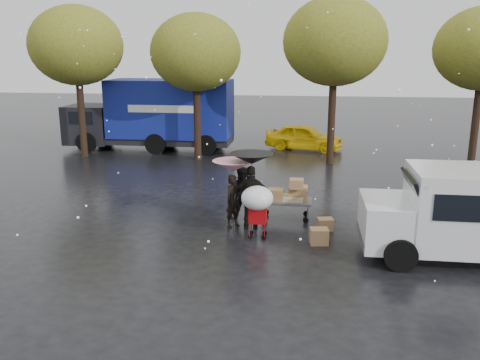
# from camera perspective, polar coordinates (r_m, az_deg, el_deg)

# --- Properties ---
(ground) EXTENTS (90.00, 90.00, 0.00)m
(ground) POSITION_cam_1_polar(r_m,az_deg,el_deg) (13.48, 0.86, -6.85)
(ground) COLOR black
(ground) RESTS_ON ground
(person_pink) EXTENTS (0.63, 0.65, 1.51)m
(person_pink) POSITION_cam_1_polar(r_m,az_deg,el_deg) (14.34, -0.74, -2.35)
(person_pink) COLOR black
(person_pink) RESTS_ON ground
(person_middle) EXTENTS (0.88, 0.74, 1.63)m
(person_middle) POSITION_cam_1_polar(r_m,az_deg,el_deg) (14.73, 0.39, -1.65)
(person_middle) COLOR black
(person_middle) RESTS_ON ground
(person_black) EXTENTS (1.09, 0.53, 1.80)m
(person_black) POSITION_cam_1_polar(r_m,az_deg,el_deg) (14.14, 1.30, -1.98)
(person_black) COLOR black
(person_black) RESTS_ON ground
(umbrella_pink) EXTENTS (1.17, 1.17, 1.92)m
(umbrella_pink) POSITION_cam_1_polar(r_m,az_deg,el_deg) (14.08, -0.75, 1.59)
(umbrella_pink) COLOR #4C4C4C
(umbrella_pink) RESTS_ON ground
(umbrella_black) EXTENTS (1.21, 1.21, 2.16)m
(umbrella_black) POSITION_cam_1_polar(r_m,az_deg,el_deg) (13.87, 1.32, 2.40)
(umbrella_black) COLOR #4C4C4C
(umbrella_black) RESTS_ON ground
(vendor_cart) EXTENTS (1.52, 0.80, 1.27)m
(vendor_cart) POSITION_cam_1_polar(r_m,az_deg,el_deg) (15.03, 5.50, -1.74)
(vendor_cart) COLOR slate
(vendor_cart) RESTS_ON ground
(shopping_cart) EXTENTS (0.84, 0.84, 1.46)m
(shopping_cart) POSITION_cam_1_polar(r_m,az_deg,el_deg) (13.26, 1.96, -2.35)
(shopping_cart) COLOR #B30A0E
(shopping_cart) RESTS_ON ground
(white_van) EXTENTS (4.91, 2.18, 2.20)m
(white_van) POSITION_cam_1_polar(r_m,az_deg,el_deg) (13.23, 24.91, -3.33)
(white_van) COLOR white
(white_van) RESTS_ON ground
(blue_truck) EXTENTS (8.30, 2.60, 3.50)m
(blue_truck) POSITION_cam_1_polar(r_m,az_deg,el_deg) (25.92, -9.54, 7.22)
(blue_truck) COLOR navy
(blue_truck) RESTS_ON ground
(box_ground_near) EXTENTS (0.50, 0.42, 0.41)m
(box_ground_near) POSITION_cam_1_polar(r_m,az_deg,el_deg) (13.37, 8.86, -6.26)
(box_ground_near) COLOR olive
(box_ground_near) RESTS_ON ground
(box_ground_far) EXTENTS (0.49, 0.42, 0.33)m
(box_ground_far) POSITION_cam_1_polar(r_m,az_deg,el_deg) (14.42, 9.54, -4.91)
(box_ground_far) COLOR olive
(box_ground_far) RESTS_ON ground
(yellow_taxi) EXTENTS (4.11, 2.46, 1.31)m
(yellow_taxi) POSITION_cam_1_polar(r_m,az_deg,el_deg) (25.84, 7.22, 4.82)
(yellow_taxi) COLOR yellow
(yellow_taxi) RESTS_ON ground
(tree_row) EXTENTS (21.60, 4.40, 7.12)m
(tree_row) POSITION_cam_1_polar(r_m,az_deg,el_deg) (22.57, 2.80, 14.69)
(tree_row) COLOR black
(tree_row) RESTS_ON ground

